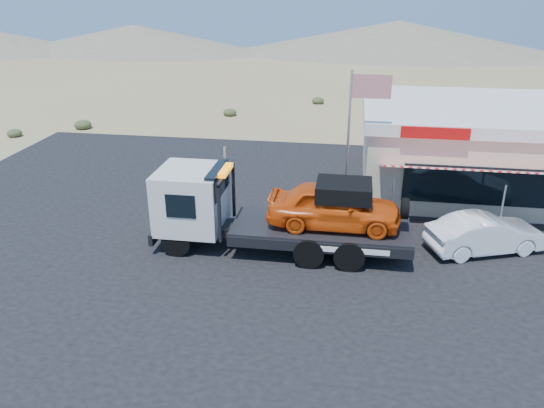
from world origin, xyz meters
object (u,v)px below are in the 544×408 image
object	(u,v)px
tow_truck	(275,208)
flagpole	(355,129)
white_sedan	(486,234)
jerky_store	(475,146)

from	to	relation	value
tow_truck	flagpole	bearing A→B (deg)	50.38
tow_truck	white_sedan	distance (m)	7.64
tow_truck	white_sedan	xyz separation A→B (m)	(7.52, 0.96, -0.92)
white_sedan	jerky_store	world-z (taller)	jerky_store
tow_truck	flagpole	size ratio (longest dim) A/B	1.50
white_sedan	jerky_store	bearing A→B (deg)	-26.15
flagpole	white_sedan	bearing A→B (deg)	-24.90
tow_truck	flagpole	distance (m)	4.69
jerky_store	flagpole	size ratio (longest dim) A/B	1.73
jerky_store	white_sedan	bearing A→B (deg)	-95.97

